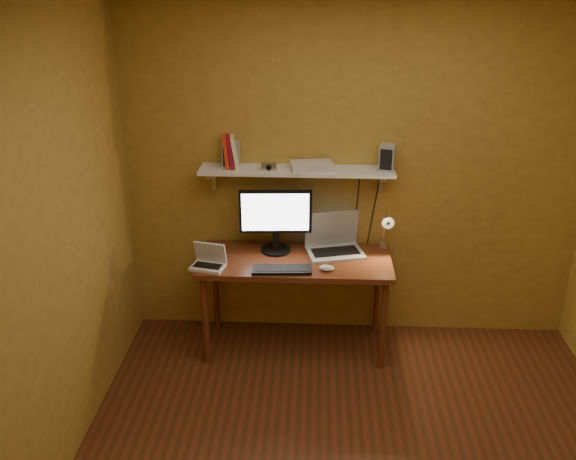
# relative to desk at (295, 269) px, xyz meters

# --- Properties ---
(room) EXTENTS (3.44, 3.24, 2.64)m
(room) POSITION_rel_desk_xyz_m (0.42, -1.28, 0.64)
(room) COLOR #5E2A18
(room) RESTS_ON ground
(desk) EXTENTS (1.40, 0.60, 0.75)m
(desk) POSITION_rel_desk_xyz_m (0.00, 0.00, 0.00)
(desk) COLOR maroon
(desk) RESTS_ON ground
(wall_shelf) EXTENTS (1.40, 0.25, 0.21)m
(wall_shelf) POSITION_rel_desk_xyz_m (0.00, 0.19, 0.69)
(wall_shelf) COLOR white
(wall_shelf) RESTS_ON room
(monitor) EXTENTS (0.53, 0.24, 0.48)m
(monitor) POSITION_rel_desk_xyz_m (-0.15, 0.13, 0.35)
(monitor) COLOR black
(monitor) RESTS_ON desk
(laptop) EXTENTS (0.46, 0.38, 0.30)m
(laptop) POSITION_rel_desk_xyz_m (0.28, 0.15, 0.16)
(laptop) COLOR #93979B
(laptop) RESTS_ON desk
(netbook) EXTENTS (0.26, 0.21, 0.18)m
(netbook) POSITION_rel_desk_xyz_m (-0.60, -0.16, 0.14)
(netbook) COLOR silver
(netbook) RESTS_ON desk
(keyboard) EXTENTS (0.42, 0.16, 0.02)m
(keyboard) POSITION_rel_desk_xyz_m (-0.09, -0.20, 0.10)
(keyboard) COLOR black
(keyboard) RESTS_ON desk
(mouse) EXTENTS (0.12, 0.08, 0.04)m
(mouse) POSITION_rel_desk_xyz_m (0.23, -0.18, 0.11)
(mouse) COLOR silver
(mouse) RESTS_ON desk
(desk_lamp) EXTENTS (0.09, 0.23, 0.38)m
(desk_lamp) POSITION_rel_desk_xyz_m (0.66, 0.13, 0.29)
(desk_lamp) COLOR silver
(desk_lamp) RESTS_ON desk
(speaker_left) EXTENTS (0.12, 0.12, 0.19)m
(speaker_left) POSITION_rel_desk_xyz_m (-0.47, 0.20, 0.80)
(speaker_left) COLOR #93979B
(speaker_left) RESTS_ON wall_shelf
(speaker_right) EXTENTS (0.13, 0.13, 0.19)m
(speaker_right) POSITION_rel_desk_xyz_m (0.64, 0.19, 0.80)
(speaker_right) COLOR #93979B
(speaker_right) RESTS_ON wall_shelf
(books) EXTENTS (0.14, 0.16, 0.23)m
(books) POSITION_rel_desk_xyz_m (-0.48, 0.21, 0.82)
(books) COLOR red
(books) RESTS_ON wall_shelf
(shelf_camera) EXTENTS (0.11, 0.05, 0.06)m
(shelf_camera) POSITION_rel_desk_xyz_m (-0.20, 0.13, 0.74)
(shelf_camera) COLOR silver
(shelf_camera) RESTS_ON wall_shelf
(router) EXTENTS (0.33, 0.25, 0.05)m
(router) POSITION_rel_desk_xyz_m (0.11, 0.18, 0.74)
(router) COLOR silver
(router) RESTS_ON wall_shelf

